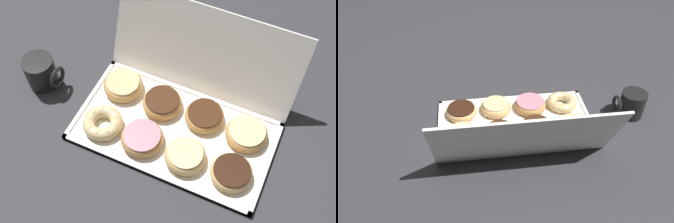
{
  "view_description": "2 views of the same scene",
  "coord_description": "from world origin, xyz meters",
  "views": [
    {
      "loc": [
        0.24,
        -0.57,
        1.08
      ],
      "look_at": [
        -0.03,
        0.03,
        0.04
      ],
      "focal_mm": 46.41,
      "sensor_mm": 36.0,
      "label": 1
    },
    {
      "loc": [
        0.15,
        0.9,
        0.83
      ],
      "look_at": [
        0.03,
        -0.04,
        0.03
      ],
      "focal_mm": 35.68,
      "sensor_mm": 36.0,
      "label": 2
    }
  ],
  "objects": [
    {
      "name": "pink_frosted_donut_1",
      "position": [
        -0.07,
        -0.07,
        0.03
      ],
      "size": [
        0.12,
        0.12,
        0.04
      ],
      "color": "tan",
      "rests_on": "donut_box"
    },
    {
      "name": "glazed_ring_donut_7",
      "position": [
        0.19,
        0.07,
        0.03
      ],
      "size": [
        0.12,
        0.12,
        0.04
      ],
      "color": "tan",
      "rests_on": "donut_box"
    },
    {
      "name": "donut_box",
      "position": [
        0.0,
        0.0,
        0.01
      ],
      "size": [
        0.56,
        0.3,
        0.01
      ],
      "color": "white",
      "rests_on": "ground"
    },
    {
      "name": "chocolate_frosted_donut_3",
      "position": [
        0.19,
        -0.06,
        0.03
      ],
      "size": [
        0.11,
        0.11,
        0.04
      ],
      "color": "#E5B770",
      "rests_on": "donut_box"
    },
    {
      "name": "glazed_ring_donut_2",
      "position": [
        0.06,
        -0.07,
        0.03
      ],
      "size": [
        0.11,
        0.11,
        0.04
      ],
      "color": "#E5B770",
      "rests_on": "donut_box"
    },
    {
      "name": "chocolate_frosted_donut_6",
      "position": [
        0.06,
        0.07,
        0.03
      ],
      "size": [
        0.11,
        0.11,
        0.04
      ],
      "color": "tan",
      "rests_on": "donut_box"
    },
    {
      "name": "glazed_ring_donut_4",
      "position": [
        -0.2,
        0.07,
        0.03
      ],
      "size": [
        0.12,
        0.12,
        0.04
      ],
      "color": "tan",
      "rests_on": "donut_box"
    },
    {
      "name": "chocolate_frosted_donut_5",
      "position": [
        -0.07,
        0.06,
        0.03
      ],
      "size": [
        0.12,
        0.12,
        0.04
      ],
      "color": "tan",
      "rests_on": "donut_box"
    },
    {
      "name": "cruller_donut_0",
      "position": [
        -0.19,
        -0.07,
        0.03
      ],
      "size": [
        0.11,
        0.11,
        0.04
      ],
      "color": "#EACC8C",
      "rests_on": "donut_box"
    },
    {
      "name": "coffee_mug",
      "position": [
        -0.44,
        -0.0,
        0.05
      ],
      "size": [
        0.11,
        0.09,
        0.1
      ],
      "color": "black",
      "rests_on": "ground"
    },
    {
      "name": "box_lid_open",
      "position": [
        0.0,
        0.21,
        0.13
      ],
      "size": [
        0.56,
        0.12,
        0.25
      ],
      "primitive_type": "cube",
      "rotation": [
        1.15,
        0.0,
        0.0
      ],
      "color": "white",
      "rests_on": "ground"
    },
    {
      "name": "ground_plane",
      "position": [
        0.0,
        0.0,
        0.0
      ],
      "size": [
        3.0,
        3.0,
        0.0
      ],
      "primitive_type": "plane",
      "color": "#333338"
    }
  ]
}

